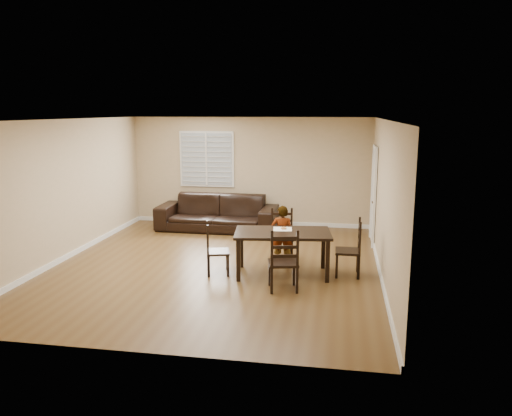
# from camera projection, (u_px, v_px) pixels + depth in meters

# --- Properties ---
(ground) EXTENTS (7.00, 7.00, 0.00)m
(ground) POSITION_uv_depth(u_px,v_px,m) (217.00, 265.00, 9.37)
(ground) COLOR brown
(ground) RESTS_ON ground
(room) EXTENTS (6.04, 7.04, 2.72)m
(room) POSITION_uv_depth(u_px,v_px,m) (219.00, 169.00, 9.19)
(room) COLOR tan
(room) RESTS_ON ground
(dining_table) EXTENTS (1.77, 1.14, 0.78)m
(dining_table) POSITION_uv_depth(u_px,v_px,m) (283.00, 237.00, 8.72)
(dining_table) COLOR black
(dining_table) RESTS_ON ground
(chair_near) EXTENTS (0.49, 0.47, 0.98)m
(chair_near) POSITION_uv_depth(u_px,v_px,m) (282.00, 235.00, 9.80)
(chair_near) COLOR black
(chair_near) RESTS_ON ground
(chair_far) EXTENTS (0.55, 0.53, 1.03)m
(chair_far) POSITION_uv_depth(u_px,v_px,m) (284.00, 264.00, 7.90)
(chair_far) COLOR black
(chair_far) RESTS_ON ground
(chair_left) EXTENTS (0.49, 0.51, 0.93)m
(chair_left) POSITION_uv_depth(u_px,v_px,m) (212.00, 251.00, 8.80)
(chair_left) COLOR black
(chair_left) RESTS_ON ground
(chair_right) EXTENTS (0.43, 0.46, 1.02)m
(chair_right) POSITION_uv_depth(u_px,v_px,m) (355.00, 250.00, 8.70)
(chair_right) COLOR black
(chair_right) RESTS_ON ground
(child) EXTENTS (0.42, 0.29, 1.13)m
(child) POSITION_uv_depth(u_px,v_px,m) (282.00, 235.00, 9.33)
(child) COLOR gray
(child) RESTS_ON ground
(napkin) EXTENTS (0.36, 0.36, 0.00)m
(napkin) POSITION_uv_depth(u_px,v_px,m) (283.00, 229.00, 8.89)
(napkin) COLOR silver
(napkin) RESTS_ON dining_table
(donut) EXTENTS (0.10, 0.10, 0.04)m
(donut) POSITION_uv_depth(u_px,v_px,m) (284.00, 228.00, 8.88)
(donut) COLOR #B37640
(donut) RESTS_ON napkin
(sofa) EXTENTS (2.89, 1.17, 0.84)m
(sofa) POSITION_uv_depth(u_px,v_px,m) (217.00, 213.00, 12.08)
(sofa) COLOR black
(sofa) RESTS_ON ground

